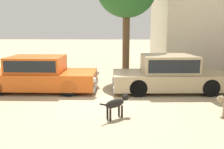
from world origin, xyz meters
TOP-DOWN VIEW (x-y plane):
  - ground_plane at (0.00, 0.00)m, footprint 80.00×80.00m
  - parked_sedan_nearest at (-2.56, 1.28)m, footprint 4.76×1.76m
  - parked_sedan_second at (2.71, 1.33)m, footprint 4.68×1.93m
  - stray_dog_spotted at (0.64, -1.54)m, footprint 0.87×0.69m

SIDE VIEW (x-z plane):
  - ground_plane at x=0.00m, z-range 0.00..0.00m
  - stray_dog_spotted at x=0.64m, z-range 0.09..0.77m
  - parked_sedan_nearest at x=-2.56m, z-range -0.01..1.39m
  - parked_sedan_second at x=2.71m, z-range -0.01..1.45m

